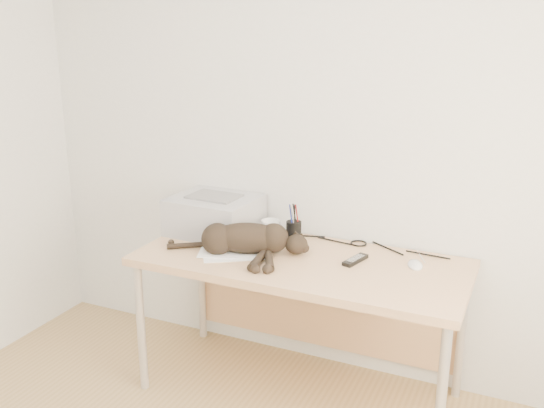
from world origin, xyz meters
The scene contains 11 objects.
wall_back centered at (0.00, 1.75, 1.30)m, with size 3.50×3.50×0.00m, color silver.
desk centered at (0.00, 1.48, 0.61)m, with size 1.60×0.70×0.74m.
printer centered at (-0.57, 1.56, 0.84)m, with size 0.46×0.40×0.21m.
papers centered at (-0.34, 1.33, 0.74)m, with size 0.40×0.35×0.01m.
cat centered at (-0.29, 1.34, 0.81)m, with size 0.71×0.37×0.16m.
mug centered at (-0.26, 1.61, 0.79)m, with size 0.10×0.10×0.09m, color white.
pen_cup centered at (-0.12, 1.60, 0.80)m, with size 0.08×0.08×0.20m.
remote_grey centered at (-0.27, 1.64, 0.75)m, with size 0.05×0.17×0.02m, color slate.
remote_black centered at (0.25, 1.46, 0.75)m, with size 0.05×0.17×0.02m, color black.
mouse centered at (0.53, 1.53, 0.76)m, with size 0.07×0.12×0.04m, color white.
cable_tangle centered at (0.00, 1.70, 0.75)m, with size 1.36×0.09×0.01m, color black, non-canonical shape.
Camera 1 is at (1.01, -1.16, 1.84)m, focal length 40.00 mm.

